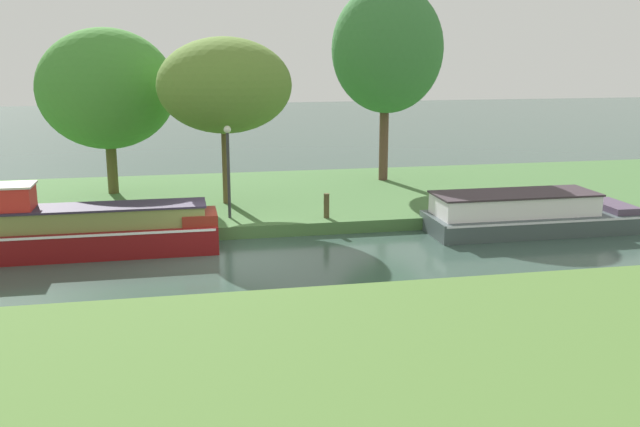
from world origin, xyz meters
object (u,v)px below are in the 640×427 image
slate_narrowboat (526,214)px  willow_tree_centre (225,86)px  willow_tree_right (388,49)px  mooring_post_near (436,203)px  mooring_post_far (326,206)px  maroon_barge (87,231)px  willow_tree_left (106,89)px  lamp_post (228,161)px

slate_narrowboat → willow_tree_centre: (-9.32, 3.83, 4.00)m
slate_narrowboat → willow_tree_right: bearing=108.6°
mooring_post_near → mooring_post_far: size_ratio=0.80×
maroon_barge → mooring_post_far: size_ratio=9.59×
willow_tree_left → lamp_post: bearing=-49.7°
willow_tree_right → lamp_post: (-6.86, -5.39, -3.48)m
willow_tree_right → mooring_post_near: size_ratio=12.31×
lamp_post → slate_narrowboat: bearing=-12.7°
mooring_post_near → mooring_post_far: 3.77m
willow_tree_left → willow_tree_centre: 5.16m
willow_tree_left → mooring_post_far: bearing=-37.2°
slate_narrowboat → lamp_post: size_ratio=2.25×
slate_narrowboat → willow_tree_right: (-2.54, 7.51, 5.20)m
slate_narrowboat → mooring_post_far: slate_narrowboat is taller
willow_tree_right → willow_tree_left: bearing=-176.9°
willow_tree_left → mooring_post_near: bearing=-26.5°
slate_narrowboat → maroon_barge: bearing=-180.0°
maroon_barge → willow_tree_left: willow_tree_left is taller
maroon_barge → willow_tree_centre: size_ratio=1.33×
slate_narrowboat → mooring_post_far: 6.47m
maroon_barge → mooring_post_far: maroon_barge is taller
willow_tree_left → mooring_post_far: size_ratio=7.66×
willow_tree_centre → maroon_barge: bearing=-138.1°
willow_tree_left → willow_tree_centre: size_ratio=1.06×
maroon_barge → lamp_post: size_ratio=2.57×
willow_tree_right → mooring_post_far: willow_tree_right is taller
willow_tree_centre → willow_tree_right: (6.79, 3.68, 1.19)m
mooring_post_near → lamp_post: bearing=174.6°
willow_tree_right → slate_narrowboat: bearing=-71.4°
willow_tree_centre → willow_tree_right: bearing=28.5°
willow_tree_left → willow_tree_right: size_ratio=0.77×
willow_tree_left → mooring_post_near: (10.93, -5.44, -3.61)m
willow_tree_centre → willow_tree_right: 7.81m
slate_narrowboat → mooring_post_far: (-6.30, 1.47, 0.24)m
willow_tree_right → mooring_post_far: (-3.76, -6.04, -4.96)m
willow_tree_left → maroon_barge: bearing=-91.2°
maroon_barge → mooring_post_far: bearing=11.4°
maroon_barge → willow_tree_centre: bearing=41.9°
willow_tree_centre → mooring_post_near: 8.15m
willow_tree_right → lamp_post: 9.39m
maroon_barge → mooring_post_near: 11.17m
lamp_post → mooring_post_far: lamp_post is taller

